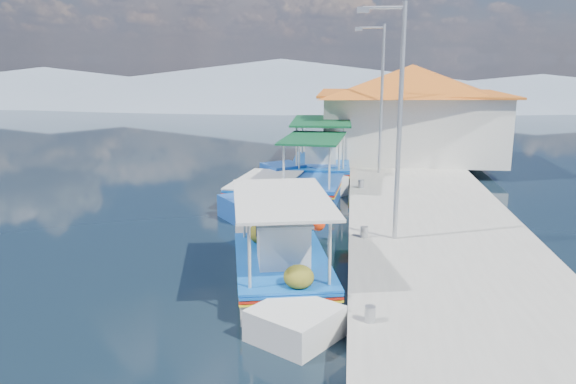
# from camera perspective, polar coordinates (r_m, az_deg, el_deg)

# --- Properties ---
(ground) EXTENTS (160.00, 160.00, 0.00)m
(ground) POSITION_cam_1_polar(r_m,az_deg,el_deg) (13.94, -8.20, -8.49)
(ground) COLOR black
(ground) RESTS_ON ground
(quay) EXTENTS (5.00, 44.00, 0.50)m
(quay) POSITION_cam_1_polar(r_m,az_deg,el_deg) (19.32, 13.65, -1.77)
(quay) COLOR #A9A79E
(quay) RESTS_ON ground
(bollards) EXTENTS (0.20, 17.20, 0.30)m
(bollards) POSITION_cam_1_polar(r_m,az_deg,el_deg) (18.33, 7.48, -1.02)
(bollards) COLOR #A5A8AD
(bollards) RESTS_ON quay
(main_caique) EXTENTS (3.08, 7.01, 2.36)m
(main_caique) POSITION_cam_1_polar(r_m,az_deg,el_deg) (13.19, -0.51, -7.52)
(main_caique) COLOR silver
(main_caique) RESTS_ON ground
(caique_green_canopy) EXTENTS (2.42, 6.90, 2.59)m
(caique_green_canopy) POSITION_cam_1_polar(r_m,az_deg,el_deg) (21.33, 2.51, 0.38)
(caique_green_canopy) COLOR #1A4BA1
(caique_green_canopy) RESTS_ON ground
(caique_blue_hull) EXTENTS (2.65, 6.83, 1.23)m
(caique_blue_hull) POSITION_cam_1_polar(r_m,az_deg,el_deg) (21.06, -2.26, 0.06)
(caique_blue_hull) COLOR #1A4BA1
(caique_blue_hull) RESTS_ON ground
(caique_far) EXTENTS (2.56, 8.22, 2.88)m
(caique_far) POSITION_cam_1_polar(r_m,az_deg,el_deg) (24.75, 3.35, 2.52)
(caique_far) COLOR silver
(caique_far) RESTS_ON ground
(harbor_building) EXTENTS (10.49, 10.49, 4.40)m
(harbor_building) POSITION_cam_1_polar(r_m,az_deg,el_deg) (27.76, 12.26, 8.08)
(harbor_building) COLOR silver
(harbor_building) RESTS_ON quay
(lamp_post_near) EXTENTS (1.21, 0.14, 6.00)m
(lamp_post_near) POSITION_cam_1_polar(r_m,az_deg,el_deg) (14.62, 10.88, 7.99)
(lamp_post_near) COLOR #A5A8AD
(lamp_post_near) RESTS_ON quay
(lamp_post_far) EXTENTS (1.21, 0.14, 6.00)m
(lamp_post_far) POSITION_cam_1_polar(r_m,az_deg,el_deg) (23.58, 9.22, 9.97)
(lamp_post_far) COLOR #A5A8AD
(lamp_post_far) RESTS_ON quay
(mountain_ridge) EXTENTS (171.40, 96.00, 5.50)m
(mountain_ridge) POSITION_cam_1_polar(r_m,az_deg,el_deg) (68.66, 9.10, 10.50)
(mountain_ridge) COLOR slate
(mountain_ridge) RESTS_ON ground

